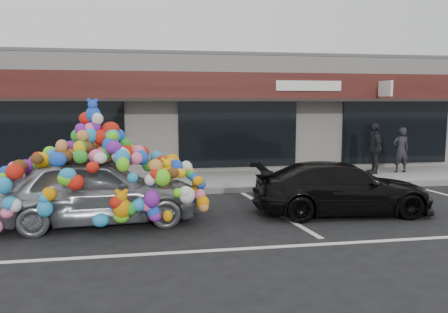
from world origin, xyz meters
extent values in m
plane|color=black|center=(0.00, 0.00, 0.00)|extent=(90.00, 90.00, 0.00)
cube|color=silver|center=(0.00, 8.50, 2.10)|extent=(24.00, 6.00, 4.20)
cube|color=#59595B|center=(0.00, 8.50, 4.25)|extent=(24.00, 6.00, 0.12)
cube|color=#390F10|center=(0.00, 5.42, 3.15)|extent=(24.00, 0.18, 0.90)
cube|color=black|center=(0.00, 4.90, 2.65)|extent=(24.00, 1.20, 0.10)
cube|color=white|center=(8.20, 4.95, 3.05)|extent=(0.08, 0.95, 0.55)
cube|color=white|center=(5.50, 5.30, 3.15)|extent=(2.40, 0.04, 0.35)
cube|color=black|center=(-3.00, 5.47, 1.45)|extent=(4.20, 0.12, 2.30)
cube|color=black|center=(3.00, 5.47, 1.45)|extent=(4.20, 0.12, 2.30)
cube|color=black|center=(9.00, 5.47, 1.45)|extent=(4.20, 0.12, 2.30)
cube|color=gray|center=(0.00, 4.00, 0.07)|extent=(26.00, 3.00, 0.15)
cube|color=slate|center=(0.00, 2.50, 0.07)|extent=(26.00, 0.18, 0.16)
cube|color=silver|center=(-3.20, 0.20, 0.00)|extent=(0.73, 4.37, 0.01)
cube|color=silver|center=(2.80, 0.20, 0.00)|extent=(0.73, 4.37, 0.01)
cube|color=silver|center=(2.00, -2.30, 0.00)|extent=(14.00, 0.12, 0.01)
imported|color=gray|center=(-1.20, -0.16, 0.72)|extent=(2.04, 4.36, 1.45)
ellipsoid|color=#F63924|center=(-1.20, -0.16, 1.99)|extent=(1.42, 1.88, 1.08)
sphere|color=#FF9600|center=(0.28, -0.31, 1.05)|extent=(0.34, 0.34, 0.34)
sphere|color=blue|center=(-0.60, -1.09, 0.55)|extent=(0.36, 0.36, 0.36)
sphere|color=green|center=(-2.00, 0.77, 0.60)|extent=(0.30, 0.30, 0.30)
sphere|color=pink|center=(-1.20, -0.16, 2.48)|extent=(0.32, 0.32, 0.32)
sphere|color=#DA9B09|center=(-2.47, -0.06, 1.06)|extent=(0.30, 0.30, 0.30)
imported|color=black|center=(4.29, -0.23, 0.60)|extent=(1.96, 4.22, 1.19)
imported|color=black|center=(8.49, 4.22, 0.93)|extent=(0.60, 0.42, 1.56)
imported|color=black|center=(7.44, 4.13, 1.01)|extent=(1.05, 0.52, 1.73)
camera|label=1|loc=(-0.05, -9.55, 2.56)|focal=35.00mm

